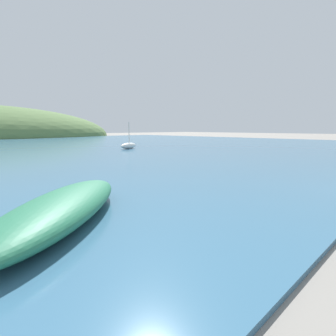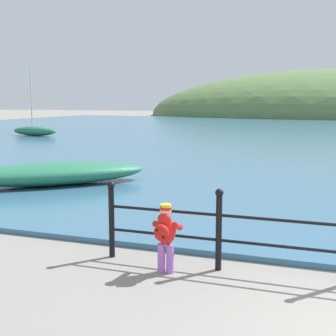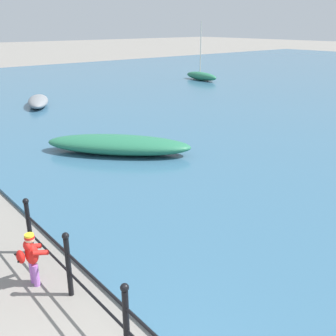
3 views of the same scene
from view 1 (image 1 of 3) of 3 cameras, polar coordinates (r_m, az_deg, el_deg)
water at (r=32.88m, az=-25.59°, el=4.30°), size 80.00×60.00×0.10m
boat_green_fishing at (r=25.71m, az=-8.57°, el=4.85°), size 2.53×1.48×2.54m
boat_mid_harbor at (r=5.95m, az=-22.05°, el=-8.08°), size 4.80×4.50×0.63m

